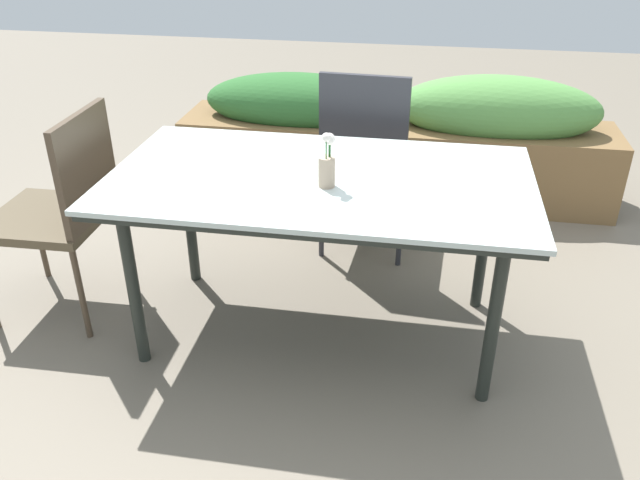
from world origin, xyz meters
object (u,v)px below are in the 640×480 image
chair_far_side (366,156)px  planter_box (397,138)px  flower_vase (328,164)px  dining_table (320,189)px  chair_end_left (63,204)px

chair_far_side → planter_box: chair_far_side is taller
chair_far_side → flower_vase: bearing=-90.6°
dining_table → chair_end_left: 1.17m
chair_end_left → planter_box: chair_end_left is taller
flower_vase → planter_box: 1.73m
chair_end_left → planter_box: 2.09m
chair_far_side → planter_box: bearing=85.3°
flower_vase → planter_box: flower_vase is taller
flower_vase → dining_table: bearing=116.5°
dining_table → flower_vase: 0.19m
dining_table → chair_end_left: bearing=179.9°
chair_far_side → chair_end_left: (-1.27, -0.77, -0.01)m
chair_far_side → planter_box: 0.81m
dining_table → flower_vase: (0.05, -0.10, 0.15)m
chair_end_left → flower_vase: bearing=-95.7°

